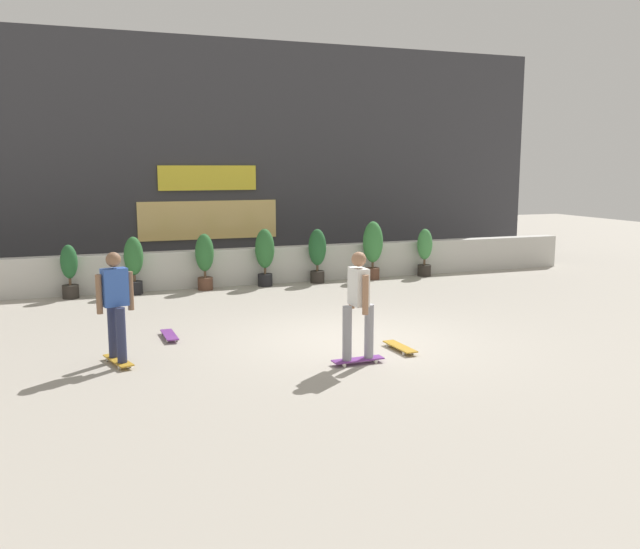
{
  "coord_description": "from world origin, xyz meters",
  "views": [
    {
      "loc": [
        -4.41,
        -10.4,
        2.94
      ],
      "look_at": [
        0.0,
        1.5,
        0.9
      ],
      "focal_mm": 38.06,
      "sensor_mm": 36.0,
      "label": 1
    }
  ],
  "objects": [
    {
      "name": "ground_plane",
      "position": [
        0.0,
        0.0,
        0.0
      ],
      "size": [
        48.0,
        48.0,
        0.0
      ],
      "primitive_type": "plane",
      "color": "#A8A093"
    },
    {
      "name": "skater_far_right",
      "position": [
        -3.84,
        -0.17,
        0.94
      ],
      "size": [
        0.54,
        0.82,
        1.7
      ],
      "color": "#BF8C26",
      "rests_on": "ground"
    },
    {
      "name": "skateboard_aside",
      "position": [
        -2.9,
        1.14,
        0.06
      ],
      "size": [
        0.22,
        0.8,
        0.08
      ],
      "color": "#72338C",
      "rests_on": "ground"
    },
    {
      "name": "potted_plant_6",
      "position": [
        4.5,
        5.55,
        0.7
      ],
      "size": [
        0.4,
        0.4,
        1.28
      ],
      "color": "#2D2823",
      "rests_on": "ground"
    },
    {
      "name": "potted_plant_1",
      "position": [
        -3.07,
        5.55,
        0.75
      ],
      "size": [
        0.43,
        0.43,
        1.34
      ],
      "color": "black",
      "rests_on": "ground"
    },
    {
      "name": "planter_wall",
      "position": [
        0.0,
        6.0,
        0.45
      ],
      "size": [
        18.0,
        0.4,
        0.9
      ],
      "primitive_type": "cube",
      "color": "beige",
      "rests_on": "ground"
    },
    {
      "name": "potted_plant_3",
      "position": [
        0.05,
        5.55,
        0.81
      ],
      "size": [
        0.47,
        0.47,
        1.42
      ],
      "color": "black",
      "rests_on": "ground"
    },
    {
      "name": "potted_plant_0",
      "position": [
        -4.47,
        5.55,
        0.64
      ],
      "size": [
        0.37,
        0.37,
        1.21
      ],
      "color": "#2D2823",
      "rests_on": "ground"
    },
    {
      "name": "skateboard_near_camera",
      "position": [
        0.47,
        -0.93,
        0.06
      ],
      "size": [
        0.24,
        0.81,
        0.08
      ],
      "color": "#BF8C26",
      "rests_on": "ground"
    },
    {
      "name": "building_backdrop",
      "position": [
        -0.0,
        10.0,
        3.25
      ],
      "size": [
        20.0,
        2.08,
        6.5
      ],
      "color": "#38383D",
      "rests_on": "ground"
    },
    {
      "name": "skater_by_wall_left",
      "position": [
        -0.46,
        -1.38,
        0.94
      ],
      "size": [
        0.8,
        0.56,
        1.7
      ],
      "color": "#72338C",
      "rests_on": "ground"
    },
    {
      "name": "potted_plant_4",
      "position": [
        1.43,
        5.55,
        0.78
      ],
      "size": [
        0.45,
        0.45,
        1.37
      ],
      "color": "#2D2823",
      "rests_on": "ground"
    },
    {
      "name": "potted_plant_2",
      "position": [
        -1.43,
        5.55,
        0.76
      ],
      "size": [
        0.44,
        0.44,
        1.35
      ],
      "color": "brown",
      "rests_on": "ground"
    },
    {
      "name": "potted_plant_5",
      "position": [
        2.97,
        5.55,
        0.89
      ],
      "size": [
        0.52,
        0.52,
        1.52
      ],
      "color": "brown",
      "rests_on": "ground"
    }
  ]
}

